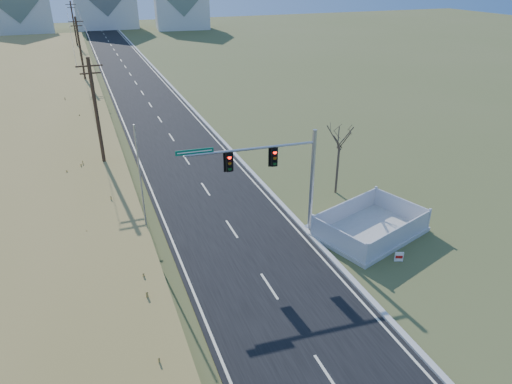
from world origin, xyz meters
name	(u,v)px	position (x,y,z in m)	size (l,w,h in m)	color
ground	(255,265)	(0.00, 0.00, 0.00)	(260.00, 260.00, 0.00)	#4F5629
road	(132,77)	(0.00, 50.00, 0.03)	(8.00, 180.00, 0.06)	black
curb	(160,75)	(4.15, 50.00, 0.09)	(0.30, 180.00, 0.18)	#B2AFA8
utility_pole_near	(97,118)	(-6.50, 15.00, 4.68)	(1.80, 0.26, 9.00)	#422D1E
utility_pole_mid	(81,52)	(-6.50, 45.00, 4.68)	(1.80, 0.26, 9.00)	#422D1E
utility_pole_far	(74,26)	(-6.50, 75.00, 4.68)	(1.80, 0.26, 9.00)	#422D1E
condo_nnw	(16,3)	(-18.00, 108.00, 6.94)	(14.93, 11.17, 17.03)	silver
condo_ne	(181,0)	(20.00, 104.00, 6.84)	(14.12, 10.51, 16.52)	silver
traffic_signal_mast	(283,173)	(2.68, 2.52, 4.02)	(8.05, 0.94, 6.42)	#9EA0A5
fence_enclosure	(370,230)	(7.66, 0.53, 0.28)	(7.30, 6.03, 1.43)	#B7B5AD
open_sign	(399,257)	(7.49, -2.51, 0.31)	(0.45, 0.24, 0.59)	white
flagpole	(143,200)	(-5.04, 4.31, 2.90)	(0.33, 0.33, 7.25)	#B7B5AD
bare_tree	(340,136)	(8.60, 6.24, 4.29)	(2.01, 2.01, 5.32)	#4C3F33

